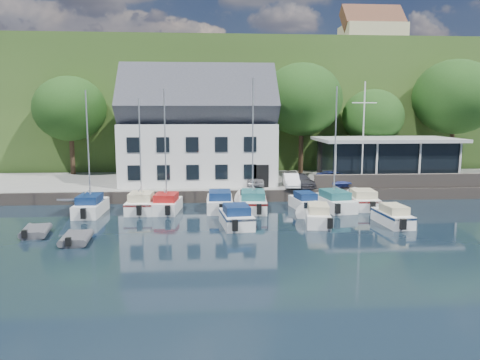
{
  "coord_description": "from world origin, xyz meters",
  "views": [
    {
      "loc": [
        -6.41,
        -27.86,
        7.64
      ],
      "look_at": [
        -3.64,
        9.0,
        2.19
      ],
      "focal_mm": 35.0,
      "sensor_mm": 36.0,
      "label": 1
    }
  ],
  "objects": [
    {
      "name": "tree_5",
      "position": [
        20.5,
        21.32,
        7.08
      ],
      "size": [
        8.9,
        8.9,
        12.16
      ],
      "primitive_type": null,
      "color": "#193811",
      "rests_on": "quay"
    },
    {
      "name": "seawall",
      "position": [
        12.0,
        11.4,
        1.6
      ],
      "size": [
        18.0,
        0.5,
        1.2
      ],
      "primitive_type": "cube",
      "color": "#5B5149",
      "rests_on": "quay"
    },
    {
      "name": "boat_r1_0",
      "position": [
        -14.97,
        7.16,
        4.62
      ],
      "size": [
        2.1,
        6.34,
        9.24
      ],
      "primitive_type": null,
      "rotation": [
        0.0,
        0.0,
        -0.02
      ],
      "color": "white",
      "rests_on": "ground"
    },
    {
      "name": "quay",
      "position": [
        0.0,
        17.5,
        0.5
      ],
      "size": [
        60.0,
        13.0,
        1.0
      ],
      "primitive_type": "cube",
      "color": "gray",
      "rests_on": "ground"
    },
    {
      "name": "flagpole",
      "position": [
        7.51,
        12.47,
        5.6
      ],
      "size": [
        2.21,
        0.2,
        9.21
      ],
      "primitive_type": null,
      "color": "silver",
      "rests_on": "quay"
    },
    {
      "name": "hillside",
      "position": [
        0.0,
        62.0,
        8.0
      ],
      "size": [
        160.0,
        75.0,
        16.0
      ],
      "primitive_type": "cube",
      "color": "#2F4C1C",
      "rests_on": "ground"
    },
    {
      "name": "harbor_building",
      "position": [
        -7.0,
        16.5,
        5.35
      ],
      "size": [
        14.4,
        8.2,
        8.7
      ],
      "primitive_type": null,
      "color": "silver",
      "rests_on": "quay"
    },
    {
      "name": "ground",
      "position": [
        0.0,
        0.0,
        0.0
      ],
      "size": [
        180.0,
        180.0,
        0.0
      ],
      "primitive_type": "plane",
      "color": "black",
      "rests_on": "ground"
    },
    {
      "name": "boat_r1_2",
      "position": [
        -9.39,
        7.57,
        4.45
      ],
      "size": [
        2.66,
        5.52,
        8.9
      ],
      "primitive_type": null,
      "rotation": [
        0.0,
        0.0,
        -0.12
      ],
      "color": "white",
      "rests_on": "ground"
    },
    {
      "name": "boat_r1_3",
      "position": [
        -5.3,
        7.92,
        0.77
      ],
      "size": [
        2.26,
        6.21,
        1.54
      ],
      "primitive_type": null,
      "rotation": [
        0.0,
        0.0,
        -0.02
      ],
      "color": "white",
      "rests_on": "ground"
    },
    {
      "name": "boat_r2_3",
      "position": [
        1.2,
        2.9,
        0.71
      ],
      "size": [
        2.56,
        5.72,
        1.41
      ],
      "primitive_type": null,
      "rotation": [
        0.0,
        0.0,
        -0.16
      ],
      "color": "white",
      "rests_on": "ground"
    },
    {
      "name": "field_patch",
      "position": [
        8.0,
        70.0,
        16.15
      ],
      "size": [
        50.0,
        30.0,
        0.3
      ],
      "primitive_type": "cube",
      "color": "#525B2D",
      "rests_on": "hillside"
    },
    {
      "name": "car_dgrey",
      "position": [
        1.93,
        12.59,
        1.58
      ],
      "size": [
        2.8,
        4.31,
        1.16
      ],
      "primitive_type": "imported",
      "rotation": [
        0.0,
        0.0,
        0.32
      ],
      "color": "#302F35",
      "rests_on": "quay"
    },
    {
      "name": "tree_1",
      "position": [
        -12.03,
        21.76,
        5.89
      ],
      "size": [
        7.15,
        7.15,
        9.77
      ],
      "primitive_type": null,
      "color": "#193811",
      "rests_on": "quay"
    },
    {
      "name": "dinghy_0",
      "position": [
        -16.96,
        1.29,
        0.33
      ],
      "size": [
        2.08,
        3.02,
        0.65
      ],
      "primitive_type": null,
      "rotation": [
        0.0,
        0.0,
        0.15
      ],
      "color": "#3D3E42",
      "rests_on": "ground"
    },
    {
      "name": "boat_r1_7",
      "position": [
        6.02,
        7.86,
        0.75
      ],
      "size": [
        2.43,
        5.67,
        1.5
      ],
      "primitive_type": null,
      "rotation": [
        0.0,
        0.0,
        -0.05
      ],
      "color": "white",
      "rests_on": "ground"
    },
    {
      "name": "farmhouse",
      "position": [
        22.0,
        52.0,
        20.1
      ],
      "size": [
        10.4,
        7.0,
        8.2
      ],
      "primitive_type": null,
      "color": "#C3B191",
      "rests_on": "hillside"
    },
    {
      "name": "boat_r1_6",
      "position": [
        3.65,
        7.62,
        4.65
      ],
      "size": [
        3.15,
        6.94,
        9.3
      ],
      "primitive_type": null,
      "rotation": [
        0.0,
        0.0,
        0.15
      ],
      "color": "white",
      "rests_on": "ground"
    },
    {
      "name": "club_pavilion",
      "position": [
        11.0,
        16.0,
        3.05
      ],
      "size": [
        13.2,
        7.2,
        4.1
      ],
      "primitive_type": null,
      "color": "black",
      "rests_on": "quay"
    },
    {
      "name": "quay_face",
      "position": [
        0.0,
        11.0,
        0.5
      ],
      "size": [
        60.0,
        0.3,
        1.0
      ],
      "primitive_type": "cube",
      "color": "#5B5149",
      "rests_on": "ground"
    },
    {
      "name": "gangway",
      "position": [
        -16.5,
        9.0,
        0.0
      ],
      "size": [
        1.2,
        6.0,
        1.4
      ],
      "primitive_type": null,
      "color": "silver",
      "rests_on": "ground"
    },
    {
      "name": "car_white",
      "position": [
        1.15,
        12.42,
        1.6
      ],
      "size": [
        1.57,
        3.72,
        1.19
      ],
      "primitive_type": "imported",
      "rotation": [
        0.0,
        0.0,
        -0.08
      ],
      "color": "silver",
      "rests_on": "quay"
    },
    {
      "name": "boat_r1_1",
      "position": [
        -11.28,
        7.77,
        4.66
      ],
      "size": [
        2.41,
        5.8,
        9.32
      ],
      "primitive_type": null,
      "rotation": [
        0.0,
        0.0,
        -0.04
      ],
      "color": "white",
      "rests_on": "ground"
    },
    {
      "name": "tree_3",
      "position": [
        3.94,
        21.92,
        6.87
      ],
      "size": [
        8.59,
        8.59,
        11.73
      ],
      "primitive_type": null,
      "color": "#193811",
      "rests_on": "quay"
    },
    {
      "name": "car_blue",
      "position": [
        5.17,
        13.08,
        1.67
      ],
      "size": [
        2.16,
        4.14,
        1.35
      ],
      "primitive_type": "imported",
      "rotation": [
        0.0,
        0.0,
        0.16
      ],
      "color": "navy",
      "rests_on": "quay"
    },
    {
      "name": "car_silver",
      "position": [
        -1.91,
        13.66,
        1.66
      ],
      "size": [
        1.91,
        3.98,
        1.31
      ],
      "primitive_type": "imported",
      "rotation": [
        0.0,
        0.0,
        -0.1
      ],
      "color": "#B0B1B5",
      "rests_on": "quay"
    },
    {
      "name": "boat_r1_5",
      "position": [
        1.38,
        7.81,
        0.69
      ],
      "size": [
        2.43,
        5.26,
        1.38
      ],
      "primitive_type": null,
      "rotation": [
        0.0,
        0.0,
        0.15
      ],
      "color": "white",
      "rests_on": "ground"
    },
    {
      "name": "boat_r2_4",
      "position": [
        6.25,
        2.31,
        0.7
      ],
      "size": [
        2.01,
        5.49,
        1.4
      ],
      "primitive_type": null,
      "rotation": [
        0.0,
        0.0,
        0.07
      ],
      "color": "white",
      "rests_on": "ground"
    },
    {
      "name": "boat_r2_2",
      "position": [
        -4.36,
        2.68,
        0.74
      ],
      "size": [
        2.61,
        5.61,
        1.48
      ],
      "primitive_type": null,
      "rotation": [
        0.0,
        0.0,
        0.11
      ],
      "color": "white",
      "rests_on": "ground"
    },
    {
      "name": "tree_0",
      "position": [
        -20.47,
        22.78,
        6.15
      ],
      "size": [
        7.53,
        7.53,
        10.29
      ],
      "primitive_type": null,
      "color": "#193811",
      "rests_on": "quay"
    },
    {
      "name": "dinghy_1",
      "position": [
        -13.99,
        -0.6,
        0.33
      ],
      "size": [
        1.88,
        2.93,
        0.66
      ],
      "primitive_type": null,
      "rotation": [
        0.0,
        0.0,
        0.06
      ],
      "color": "#3D3E42",
      "rests_on": "ground"
    },
    {
      "name": "tree_4",
      "position": [
        11.76,
        21.9,
        5.51
      ],
      "size": [
        6.6,
        6.6,
        9.01
      ],
      "primitive_type": null,
      "color": "#193811",
      "rests_on": "quay"
    },
    {
      "name": "boat_r1_4",
      "position": [
        -2.75,
        7.76,
        4.75
      ],
      "size": [
        2.86,
        6.82,
        9.5
      ],
      "primitive_type": null,
      "rotation": [
        0.0,
        0.0,
        -0.09
      ],
      "color": "white",
      "rests_on": "ground"
    }
  ]
}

